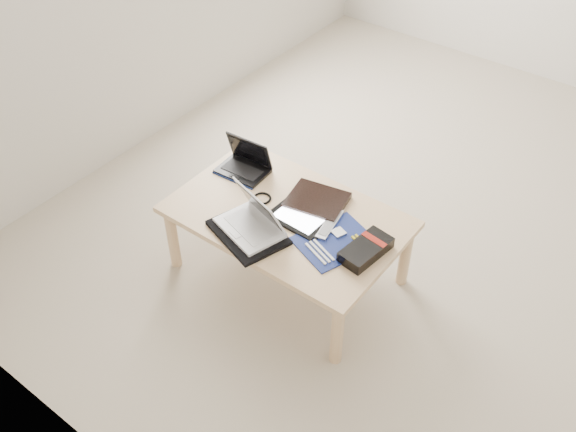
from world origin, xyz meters
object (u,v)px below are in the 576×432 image
Objects in this scene: coffee_table at (287,222)px; white_laptop at (253,220)px; netbook at (245,164)px; gpu_box at (366,250)px.

white_laptop is (-0.06, -0.18, 0.11)m from coffee_table.
white_laptop is (0.32, -0.33, 0.02)m from netbook.
white_laptop is 0.53m from gpu_box.
netbook reaches higher than coffee_table.
coffee_table is at bearing -20.39° from netbook.
coffee_table is 0.44m from gpu_box.
gpu_box is at bearing -0.24° from coffee_table.
netbook is (-0.38, 0.14, 0.09)m from coffee_table.
white_laptop reaches higher than netbook.
white_laptop is at bearing -45.20° from netbook.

